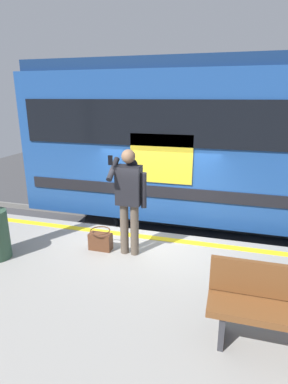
{
  "coord_description": "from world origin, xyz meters",
  "views": [
    {
      "loc": [
        -1.41,
        5.46,
        3.56
      ],
      "look_at": [
        0.06,
        0.3,
        1.88
      ],
      "focal_mm": 28.82,
      "sensor_mm": 36.0,
      "label": 1
    }
  ],
  "objects": [
    {
      "name": "platform",
      "position": [
        0.0,
        2.57,
        0.49
      ],
      "size": [
        13.25,
        5.14,
        0.98
      ],
      "primitive_type": "cube",
      "color": "gray",
      "rests_on": "ground"
    },
    {
      "name": "track_rail_near",
      "position": [
        0.0,
        -1.18,
        0.08
      ],
      "size": [
        17.23,
        0.08,
        0.16
      ],
      "primitive_type": "cube",
      "color": "slate",
      "rests_on": "ground"
    },
    {
      "name": "ground_plane",
      "position": [
        0.0,
        0.0,
        0.0
      ],
      "size": [
        23.68,
        23.68,
        0.0
      ],
      "primitive_type": "plane",
      "color": "#3D3D3F"
    },
    {
      "name": "passenger",
      "position": [
        0.12,
        0.97,
        2.04
      ],
      "size": [
        0.57,
        0.55,
        1.79
      ],
      "color": "brown",
      "rests_on": "platform"
    },
    {
      "name": "safety_line",
      "position": [
        0.0,
        0.3,
        0.99
      ],
      "size": [
        12.99,
        0.16,
        0.01
      ],
      "primitive_type": "cube",
      "color": "yellow",
      "rests_on": "platform"
    },
    {
      "name": "track_rail_far",
      "position": [
        0.0,
        -2.61,
        0.08
      ],
      "size": [
        17.23,
        0.08,
        0.16
      ],
      "primitive_type": "cube",
      "color": "slate",
      "rests_on": "ground"
    },
    {
      "name": "train_carriage",
      "position": [
        -1.82,
        -1.89,
        2.61
      ],
      "size": [
        10.05,
        2.76,
        4.14
      ],
      "color": "#1E478C",
      "rests_on": "ground"
    },
    {
      "name": "handbag",
      "position": [
        0.66,
        0.99,
        1.15
      ],
      "size": [
        0.39,
        0.35,
        0.37
      ],
      "color": "#59331E",
      "rests_on": "platform"
    }
  ]
}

